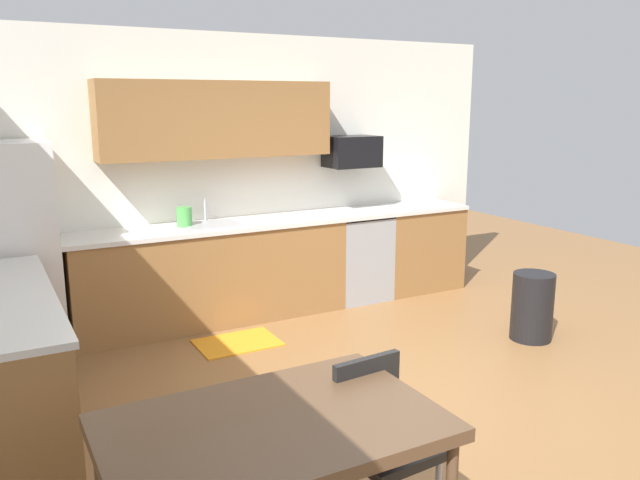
# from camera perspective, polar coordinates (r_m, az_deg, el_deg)

# --- Properties ---
(ground_plane) EXTENTS (12.00, 12.00, 0.00)m
(ground_plane) POSITION_cam_1_polar(r_m,az_deg,el_deg) (4.55, 6.25, -14.83)
(ground_plane) COLOR olive
(wall_back) EXTENTS (5.80, 0.10, 2.70)m
(wall_back) POSITION_cam_1_polar(r_m,az_deg,el_deg) (6.44, -7.09, 5.82)
(wall_back) COLOR white
(wall_back) RESTS_ON ground
(cabinet_run_back) EXTENTS (2.59, 0.60, 0.90)m
(cabinet_run_back) POSITION_cam_1_polar(r_m,az_deg,el_deg) (6.13, -9.60, -3.17)
(cabinet_run_back) COLOR olive
(cabinet_run_back) RESTS_ON ground
(cabinet_run_back_right) EXTENTS (0.96, 0.60, 0.90)m
(cabinet_run_back_right) POSITION_cam_1_polar(r_m,az_deg,el_deg) (7.23, 8.45, -0.75)
(cabinet_run_back_right) COLOR olive
(cabinet_run_back_right) RESTS_ON ground
(cabinet_run_left) EXTENTS (0.60, 2.00, 0.90)m
(cabinet_run_left) POSITION_cam_1_polar(r_m,az_deg,el_deg) (4.41, -26.31, -10.60)
(cabinet_run_left) COLOR olive
(cabinet_run_left) RESTS_ON ground
(countertop_back) EXTENTS (4.80, 0.64, 0.04)m
(countertop_back) POSITION_cam_1_polar(r_m,az_deg,el_deg) (6.18, -5.79, 1.55)
(countertop_back) COLOR silver
(countertop_back) RESTS_ON cabinet_run_back
(upper_cabinets_back) EXTENTS (2.20, 0.34, 0.70)m
(upper_cabinets_back) POSITION_cam_1_polar(r_m,az_deg,el_deg) (6.09, -9.12, 10.58)
(upper_cabinets_back) COLOR olive
(refrigerator) EXTENTS (0.76, 0.70, 1.76)m
(refrigerator) POSITION_cam_1_polar(r_m,az_deg,el_deg) (5.65, -26.24, -1.11)
(refrigerator) COLOR white
(refrigerator) RESTS_ON ground
(oven_range) EXTENTS (0.60, 0.60, 0.91)m
(oven_range) POSITION_cam_1_polar(r_m,az_deg,el_deg) (6.80, 3.20, -1.43)
(oven_range) COLOR #999BA0
(oven_range) RESTS_ON ground
(microwave) EXTENTS (0.54, 0.36, 0.32)m
(microwave) POSITION_cam_1_polar(r_m,az_deg,el_deg) (6.71, 2.86, 7.89)
(microwave) COLOR black
(sink_basin) EXTENTS (0.48, 0.40, 0.14)m
(sink_basin) POSITION_cam_1_polar(r_m,az_deg,el_deg) (6.04, -9.60, 0.79)
(sink_basin) COLOR #A5A8AD
(sink_basin) RESTS_ON countertop_back
(sink_faucet) EXTENTS (0.02, 0.02, 0.24)m
(sink_faucet) POSITION_cam_1_polar(r_m,az_deg,el_deg) (6.18, -10.20, 2.53)
(sink_faucet) COLOR #B2B5BA
(sink_faucet) RESTS_ON countertop_back
(dining_table) EXTENTS (1.40, 0.90, 0.77)m
(dining_table) POSITION_cam_1_polar(r_m,az_deg,el_deg) (2.80, -4.22, -16.95)
(dining_table) COLOR brown
(dining_table) RESTS_ON ground
(chair_near_table) EXTENTS (0.43, 0.43, 0.85)m
(chair_near_table) POSITION_cam_1_polar(r_m,az_deg,el_deg) (3.24, 5.33, -16.71)
(chair_near_table) COLOR black
(chair_near_table) RESTS_ON ground
(trash_bin) EXTENTS (0.36, 0.36, 0.60)m
(trash_bin) POSITION_cam_1_polar(r_m,az_deg,el_deg) (5.95, 18.41, -5.65)
(trash_bin) COLOR black
(trash_bin) RESTS_ON ground
(floor_mat) EXTENTS (0.70, 0.50, 0.01)m
(floor_mat) POSITION_cam_1_polar(r_m,az_deg,el_deg) (5.69, -7.37, -9.07)
(floor_mat) COLOR orange
(floor_mat) RESTS_ON ground
(kettle) EXTENTS (0.14, 0.14, 0.20)m
(kettle) POSITION_cam_1_polar(r_m,az_deg,el_deg) (5.99, -12.01, 1.95)
(kettle) COLOR #4CA54C
(kettle) RESTS_ON countertop_back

